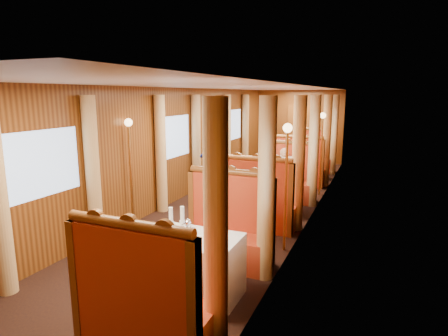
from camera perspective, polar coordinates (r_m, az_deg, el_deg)
The scene contains 47 objects.
floor at distance 7.95m, azimuth 2.24°, elevation -6.10°, with size 3.00×12.00×0.01m, color black, non-canonical shape.
ceiling at distance 7.59m, azimuth 2.38°, elevation 12.23°, with size 3.00×12.00×0.01m, color silver, non-canonical shape.
wall_far at distance 13.42m, azimuth 11.35°, elevation 6.23°, with size 3.00×2.50×0.01m, color brown, non-canonical shape.
wall_left at distance 8.31m, azimuth -7.45°, elevation 3.41°, with size 12.00×2.50×0.01m, color brown, non-canonical shape.
wall_right at distance 7.29m, azimuth 13.43°, elevation 2.11°, with size 12.00×2.50×0.01m, color brown, non-canonical shape.
doorway_far at distance 13.42m, azimuth 11.28°, elevation 5.16°, with size 0.80×0.04×2.00m, color brown.
table_near at distance 4.54m, azimuth -4.59°, elevation -14.83°, with size 1.05×0.72×0.75m, color white.
banquette_near_fwd at distance 3.76m, azimuth -12.16°, elevation -20.18°, with size 1.30×0.55×1.34m.
banquette_near_aft at distance 5.36m, azimuth 0.44°, elevation -10.00°, with size 1.30×0.55×1.34m.
table_mid at distance 7.62m, azimuth 7.56°, elevation -4.01°, with size 1.05×0.72×0.75m, color white.
banquette_mid_fwd at distance 6.67m, azimuth 5.26°, elevation -5.74°, with size 1.30×0.55×1.34m.
banquette_mid_aft at distance 8.57m, azimuth 9.36°, elevation -2.03°, with size 1.30×0.55×1.34m.
table_far at distance 10.96m, azimuth 12.39°, elevation 0.49°, with size 1.05×0.72×0.75m, color white.
banquette_far_fwd at distance 9.97m, azimuth 11.33°, elevation -0.23°, with size 1.30×0.55×1.34m.
banquette_far_aft at distance 11.94m, azimuth 13.29°, elevation 1.55°, with size 1.30×0.55×1.34m.
tea_tray at distance 4.38m, azimuth -6.74°, elevation -10.42°, with size 0.34×0.26×0.01m, color silver.
teapot_left at distance 4.35m, azimuth -7.79°, elevation -9.78°, with size 0.15×0.12×0.13m, color silver, non-canonical shape.
teapot_right at distance 4.25m, azimuth -5.88°, elevation -10.23°, with size 0.16×0.12×0.13m, color silver, non-canonical shape.
teapot_back at distance 4.46m, azimuth -5.50°, elevation -9.16°, with size 0.17×0.12×0.13m, color silver, non-canonical shape.
fruit_plate at distance 4.19m, azimuth -1.49°, elevation -11.19°, with size 0.22×0.22×0.05m.
cup_inboard at distance 4.65m, azimuth -8.08°, elevation -7.84°, with size 0.08×0.08×0.26m.
cup_outboard at distance 4.67m, azimuth -6.35°, elevation -7.72°, with size 0.08×0.08×0.26m.
rose_vase_mid at distance 7.46m, azimuth 7.89°, elevation -0.01°, with size 0.06×0.06×0.36m.
rose_vase_far at distance 10.84m, azimuth 12.65°, elevation 3.32°, with size 0.06×0.06×0.36m.
window_left_near at distance 5.56m, azimuth -25.71°, elevation 0.63°, with size 1.20×0.90×0.01m, color #91ADD3, non-canonical shape.
curtain_left_near_b at distance 6.07m, azimuth -19.37°, elevation -0.72°, with size 0.22×0.22×2.35m, color tan.
window_right_near at distance 3.90m, azimuth 4.81°, elevation -2.38°, with size 1.20×0.90×0.01m, color #91ADD3, non-canonical shape.
curtain_right_near_a at distance 3.32m, azimuth -1.24°, elevation -9.77°, with size 0.22×0.22×2.35m, color tan.
curtain_right_near_b at distance 4.72m, azimuth 6.47°, elevation -3.45°, with size 0.22×0.22×2.35m, color tan.
window_left_mid at distance 8.27m, azimuth -7.39°, elevation 4.77°, with size 1.20×0.90×0.01m, color #91ADD3, non-canonical shape.
curtain_left_mid_a at distance 7.60m, azimuth -9.60°, elevation 2.05°, with size 0.22×0.22×2.35m, color tan.
curtain_left_mid_b at distance 8.94m, azimuth -4.26°, elevation 3.53°, with size 0.22×0.22×2.35m, color tan.
window_right_mid at distance 7.26m, azimuth 13.39°, elevation 3.68°, with size 1.20×0.90×0.01m, color #91ADD3, non-canonical shape.
curtain_right_mid_a at distance 6.57m, azimuth 11.24°, elevation 0.56°, with size 0.22×0.22×2.35m, color tan.
curtain_right_mid_b at distance 8.08m, azimuth 13.48°, elevation 2.44°, with size 0.22×0.22×2.35m, color tan.
window_left_far at distance 11.42m, azimuth 1.46°, elevation 6.62°, with size 1.20×0.90×0.01m, color #91ADD3, non-canonical shape.
curtain_left_far_a at distance 10.69m, azimuth 0.46°, elevation 4.82°, with size 0.22×0.22×2.35m, color tan.
curtain_left_far_b at distance 12.14m, azimuth 3.26°, elevation 5.57°, with size 0.22×0.22×2.35m, color tan.
window_right_far at distance 10.72m, azimuth 16.51°, elevation 5.86°, with size 1.20×0.90×0.01m, color #91ADD3, non-canonical shape.
curtain_right_far_a at distance 9.99m, azimuth 15.32°, elevation 3.97°, with size 0.22×0.22×2.35m, color tan.
curtain_right_far_b at distance 11.52m, azimuth 16.36°, elevation 4.84°, with size 0.22×0.22×2.35m, color tan.
sconce_left_fore at distance 6.79m, azimuth -14.16°, elevation 2.57°, with size 0.14×0.14×1.95m.
sconce_right_fore at distance 5.59m, azimuth 9.52°, elevation 0.96°, with size 0.14×0.14×1.95m.
sconce_left_aft at distance 9.79m, azimuth -1.81°, elevation 5.46°, with size 0.14×0.14×1.95m.
sconce_right_aft at distance 9.00m, azimuth 14.69°, elevation 4.60°, with size 0.14×0.14×1.95m.
steward at distance 8.34m, azimuth -2.19°, elevation 1.09°, with size 0.66×0.43×1.80m, color navy.
passenger at distance 8.29m, azimuth 9.06°, elevation -0.22°, with size 0.40×0.44×0.76m.
Camera 1 is at (2.64, -7.11, 2.36)m, focal length 30.00 mm.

